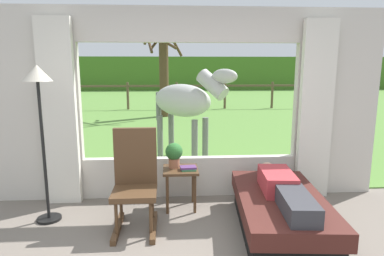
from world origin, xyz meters
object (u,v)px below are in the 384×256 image
object	(u,v)px
recliner_sofa	(280,213)
horse	(186,102)
reclining_person	(283,188)
potted_plant	(174,154)
side_table	(181,176)
floor_lamp_left	(39,97)
rocking_chair	(135,180)
pasture_tree	(163,71)
book_stack	(188,168)

from	to	relation	value
recliner_sofa	horse	size ratio (longest dim) A/B	1.02
reclining_person	potted_plant	world-z (taller)	potted_plant
side_table	floor_lamp_left	size ratio (longest dim) A/B	0.29
rocking_chair	pasture_tree	distance (m)	8.24
side_table	floor_lamp_left	distance (m)	1.90
side_table	floor_lamp_left	world-z (taller)	floor_lamp_left
reclining_person	book_stack	world-z (taller)	reclining_person
potted_plant	side_table	bearing A→B (deg)	-36.87
side_table	horse	size ratio (longest dim) A/B	0.30
rocking_chair	side_table	world-z (taller)	rocking_chair
book_stack	pasture_tree	xyz separation A→B (m)	(-0.46, 7.76, 1.08)
rocking_chair	book_stack	distance (m)	0.74
potted_plant	book_stack	size ratio (longest dim) A/B	1.52
potted_plant	pasture_tree	xyz separation A→B (m)	(-0.29, 7.65, 0.92)
rocking_chair	book_stack	world-z (taller)	rocking_chair
reclining_person	book_stack	bearing A→B (deg)	149.54
side_table	pasture_tree	world-z (taller)	pasture_tree
side_table	pasture_tree	size ratio (longest dim) A/B	0.15
reclining_person	floor_lamp_left	distance (m)	2.85
recliner_sofa	book_stack	distance (m)	1.21
reclining_person	book_stack	size ratio (longest dim) A/B	6.85
reclining_person	floor_lamp_left	bearing A→B (deg)	174.38
book_stack	floor_lamp_left	xyz separation A→B (m)	(-1.67, -0.20, 0.92)
book_stack	floor_lamp_left	bearing A→B (deg)	-173.32
floor_lamp_left	horse	world-z (taller)	floor_lamp_left
book_stack	pasture_tree	bearing A→B (deg)	93.40
book_stack	horse	size ratio (longest dim) A/B	0.12
rocking_chair	potted_plant	distance (m)	0.70
recliner_sofa	potted_plant	world-z (taller)	potted_plant
horse	side_table	bearing A→B (deg)	37.53
side_table	potted_plant	xyz separation A→B (m)	(-0.08, 0.06, 0.28)
floor_lamp_left	side_table	bearing A→B (deg)	9.16
floor_lamp_left	pasture_tree	xyz separation A→B (m)	(1.21, 7.96, 0.15)
floor_lamp_left	horse	distance (m)	2.88
book_stack	potted_plant	bearing A→B (deg)	146.20
recliner_sofa	potted_plant	bearing A→B (deg)	151.49
recliner_sofa	pasture_tree	size ratio (longest dim) A/B	0.51
reclining_person	book_stack	xyz separation A→B (m)	(-0.97, 0.69, 0.02)
reclining_person	rocking_chair	xyz separation A→B (m)	(-1.59, 0.28, 0.02)
side_table	pasture_tree	distance (m)	7.81
recliner_sofa	rocking_chair	bearing A→B (deg)	176.65
recliner_sofa	reclining_person	distance (m)	0.31
reclining_person	horse	distance (m)	2.99
reclining_person	side_table	size ratio (longest dim) A/B	2.76
recliner_sofa	reclining_person	xyz separation A→B (m)	(-0.00, -0.05, 0.30)
floor_lamp_left	horse	bearing A→B (deg)	52.76
reclining_person	pasture_tree	bearing A→B (deg)	104.67
side_table	horse	distance (m)	2.16
recliner_sofa	potted_plant	xyz separation A→B (m)	(-1.15, 0.76, 0.48)
rocking_chair	horse	xyz separation A→B (m)	(0.68, 2.49, 0.61)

